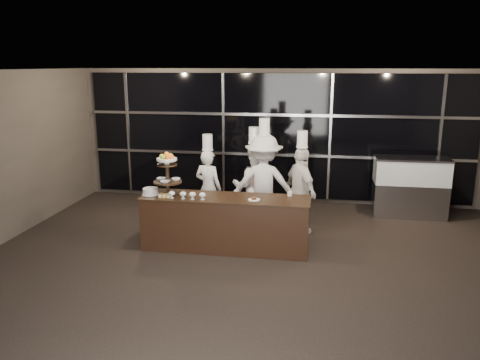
% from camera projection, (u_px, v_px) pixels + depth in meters
% --- Properties ---
extents(room, '(10.00, 10.00, 10.00)m').
position_uv_depth(room, '(240.00, 196.00, 5.80)').
color(room, black).
rests_on(room, ground).
extents(window_wall, '(8.60, 0.10, 2.80)m').
position_uv_depth(window_wall, '(276.00, 137.00, 10.52)').
color(window_wall, black).
rests_on(window_wall, ground).
extents(buffet_counter, '(2.84, 0.74, 0.92)m').
position_uv_depth(buffet_counter, '(226.00, 223.00, 7.95)').
color(buffet_counter, black).
rests_on(buffet_counter, ground).
extents(display_stand, '(0.48, 0.48, 0.74)m').
position_uv_depth(display_stand, '(167.00, 171.00, 7.90)').
color(display_stand, black).
rests_on(display_stand, buffet_counter).
extents(compotes, '(0.63, 0.11, 0.12)m').
position_uv_depth(compotes, '(187.00, 194.00, 7.71)').
color(compotes, silver).
rests_on(compotes, buffet_counter).
extents(layer_cake, '(0.30, 0.30, 0.11)m').
position_uv_depth(layer_cake, '(150.00, 191.00, 7.99)').
color(layer_cake, white).
rests_on(layer_cake, buffet_counter).
extents(pastry_squares, '(0.20, 0.13, 0.05)m').
position_uv_depth(pastry_squares, '(165.00, 195.00, 7.84)').
color(pastry_squares, '#FED87C').
rests_on(pastry_squares, buffet_counter).
extents(small_plate, '(0.20, 0.20, 0.05)m').
position_uv_depth(small_plate, '(254.00, 199.00, 7.67)').
color(small_plate, white).
rests_on(small_plate, buffet_counter).
extents(chef_cup, '(0.08, 0.08, 0.07)m').
position_uv_depth(chef_cup, '(290.00, 194.00, 7.91)').
color(chef_cup, white).
rests_on(chef_cup, buffet_counter).
extents(display_case, '(1.48, 0.64, 1.24)m').
position_uv_depth(display_case, '(410.00, 184.00, 9.65)').
color(display_case, '#A5A5AA').
rests_on(display_case, ground).
extents(chef_a, '(0.63, 0.51, 1.80)m').
position_uv_depth(chef_a, '(208.00, 186.00, 9.05)').
color(chef_a, white).
rests_on(chef_a, ground).
extents(chef_b, '(0.91, 0.76, 1.97)m').
position_uv_depth(chef_b, '(254.00, 186.00, 8.87)').
color(chef_b, white).
rests_on(chef_b, ground).
extents(chef_c, '(1.23, 0.76, 2.15)m').
position_uv_depth(chef_c, '(264.00, 184.00, 8.69)').
color(chef_c, silver).
rests_on(chef_c, ground).
extents(chef_d, '(0.85, 1.02, 1.93)m').
position_uv_depth(chef_d, '(301.00, 190.00, 8.62)').
color(chef_d, white).
rests_on(chef_d, ground).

